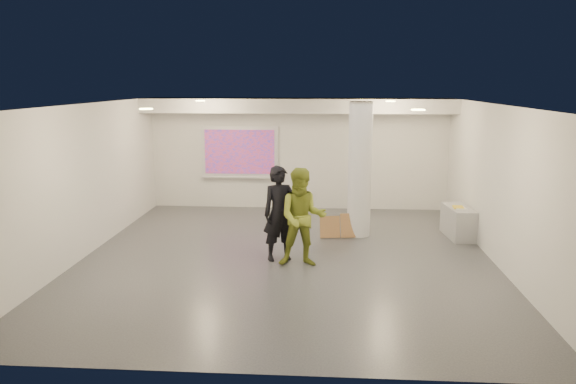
# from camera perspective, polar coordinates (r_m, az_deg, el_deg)

# --- Properties ---
(floor) EXTENTS (8.00, 9.00, 0.01)m
(floor) POSITION_cam_1_polar(r_m,az_deg,el_deg) (11.14, -0.14, -6.72)
(floor) COLOR #37393E
(floor) RESTS_ON ground
(ceiling) EXTENTS (8.00, 9.00, 0.01)m
(ceiling) POSITION_cam_1_polar(r_m,az_deg,el_deg) (10.62, -0.15, 8.89)
(ceiling) COLOR silver
(ceiling) RESTS_ON floor
(wall_back) EXTENTS (8.00, 0.01, 3.00)m
(wall_back) POSITION_cam_1_polar(r_m,az_deg,el_deg) (15.22, 1.08, 3.90)
(wall_back) COLOR silver
(wall_back) RESTS_ON floor
(wall_front) EXTENTS (8.00, 0.01, 3.00)m
(wall_front) POSITION_cam_1_polar(r_m,az_deg,el_deg) (6.42, -3.06, -6.24)
(wall_front) COLOR silver
(wall_front) RESTS_ON floor
(wall_left) EXTENTS (0.01, 9.00, 3.00)m
(wall_left) POSITION_cam_1_polar(r_m,az_deg,el_deg) (11.76, -19.98, 1.08)
(wall_left) COLOR silver
(wall_left) RESTS_ON floor
(wall_right) EXTENTS (0.01, 9.00, 3.00)m
(wall_right) POSITION_cam_1_polar(r_m,az_deg,el_deg) (11.23, 20.67, 0.58)
(wall_right) COLOR silver
(wall_right) RESTS_ON floor
(soffit_band) EXTENTS (8.00, 1.10, 0.36)m
(soffit_band) POSITION_cam_1_polar(r_m,az_deg,el_deg) (14.56, 0.98, 8.79)
(soffit_band) COLOR silver
(soffit_band) RESTS_ON ceiling
(downlight_nw) EXTENTS (0.22, 0.22, 0.02)m
(downlight_nw) POSITION_cam_1_polar(r_m,az_deg,el_deg) (13.42, -8.90, 9.14)
(downlight_nw) COLOR #FFFB8D
(downlight_nw) RESTS_ON ceiling
(downlight_ne) EXTENTS (0.22, 0.22, 0.02)m
(downlight_ne) POSITION_cam_1_polar(r_m,az_deg,el_deg) (13.16, 10.37, 9.06)
(downlight_ne) COLOR #FFFB8D
(downlight_ne) RESTS_ON ceiling
(downlight_sw) EXTENTS (0.22, 0.22, 0.02)m
(downlight_sw) POSITION_cam_1_polar(r_m,az_deg,el_deg) (9.56, -14.23, 8.18)
(downlight_sw) COLOR #FFFB8D
(downlight_sw) RESTS_ON ceiling
(downlight_se) EXTENTS (0.22, 0.22, 0.02)m
(downlight_se) POSITION_cam_1_polar(r_m,az_deg,el_deg) (9.20, 13.09, 8.13)
(downlight_se) COLOR #FFFB8D
(downlight_se) RESTS_ON ceiling
(column) EXTENTS (0.52, 0.52, 3.00)m
(column) POSITION_cam_1_polar(r_m,az_deg,el_deg) (12.55, 7.30, 2.26)
(column) COLOR silver
(column) RESTS_ON floor
(projection_screen) EXTENTS (2.10, 0.13, 1.42)m
(projection_screen) POSITION_cam_1_polar(r_m,az_deg,el_deg) (15.33, -4.93, 4.02)
(projection_screen) COLOR silver
(projection_screen) RESTS_ON wall_back
(credenza) EXTENTS (0.60, 1.21, 0.68)m
(credenza) POSITION_cam_1_polar(r_m,az_deg,el_deg) (13.10, 16.93, -2.94)
(credenza) COLOR #9B9DA0
(credenza) RESTS_ON floor
(papers_stack) EXTENTS (0.23, 0.29, 0.02)m
(papers_stack) POSITION_cam_1_polar(r_m,az_deg,el_deg) (12.89, 17.10, -1.56)
(papers_stack) COLOR white
(papers_stack) RESTS_ON credenza
(postit_pad) EXTENTS (0.24, 0.31, 0.03)m
(postit_pad) POSITION_cam_1_polar(r_m,az_deg,el_deg) (12.94, 16.91, -1.48)
(postit_pad) COLOR yellow
(postit_pad) RESTS_ON credenza
(cardboard_back) EXTENTS (0.52, 0.28, 0.53)m
(cardboard_back) POSITION_cam_1_polar(r_m,az_deg,el_deg) (12.62, 6.48, -3.39)
(cardboard_back) COLOR olive
(cardboard_back) RESTS_ON floor
(cardboard_front) EXTENTS (0.46, 0.23, 0.49)m
(cardboard_front) POSITION_cam_1_polar(r_m,az_deg,el_deg) (12.54, 4.28, -3.55)
(cardboard_front) COLOR olive
(cardboard_front) RESTS_ON floor
(woman) EXTENTS (0.79, 0.68, 1.85)m
(woman) POSITION_cam_1_polar(r_m,az_deg,el_deg) (10.81, -0.84, -2.20)
(woman) COLOR black
(woman) RESTS_ON floor
(man) EXTENTS (0.94, 0.75, 1.86)m
(man) POSITION_cam_1_polar(r_m,az_deg,el_deg) (10.47, 1.48, -2.61)
(man) COLOR olive
(man) RESTS_ON floor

